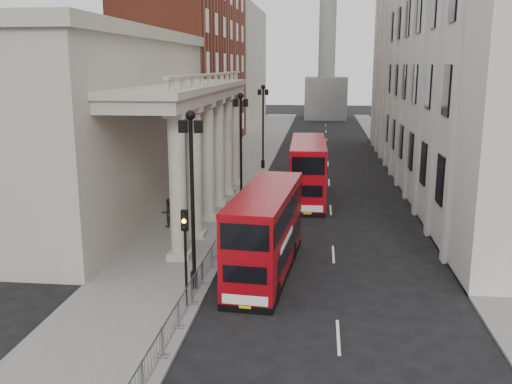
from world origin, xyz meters
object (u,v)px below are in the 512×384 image
object	(u,v)px
monument_column	(327,34)
pedestrian_c	(219,192)
lamp_post_south	(192,189)
lamp_post_north	(263,121)
traffic_light	(185,240)
pedestrian_b	(168,213)
bus_far	(308,169)
pedestrian_a	(210,201)
lamp_post_mid	(241,142)
bus_near	(266,230)

from	to	relation	value
monument_column	pedestrian_c	bearing A→B (deg)	-96.81
lamp_post_south	lamp_post_north	xyz separation A→B (m)	(0.00, 32.00, 0.00)
monument_column	traffic_light	world-z (taller)	monument_column
traffic_light	pedestrian_c	world-z (taller)	traffic_light
pedestrian_b	lamp_post_north	bearing A→B (deg)	-130.25
monument_column	traffic_light	distance (m)	91.17
lamp_post_north	bus_far	world-z (taller)	lamp_post_north
lamp_post_south	pedestrian_a	bearing A→B (deg)	97.96
lamp_post_south	pedestrian_b	xyz separation A→B (m)	(-3.92, 10.02, -3.87)
pedestrian_a	pedestrian_c	world-z (taller)	pedestrian_a
traffic_light	pedestrian_b	world-z (taller)	traffic_light
lamp_post_mid	pedestrian_b	bearing A→B (deg)	-123.21
bus_far	pedestrian_c	size ratio (longest dim) A/B	6.81
bus_far	pedestrian_c	world-z (taller)	bus_far
lamp_post_south	lamp_post_mid	size ratio (longest dim) A/B	1.00
pedestrian_a	lamp_post_south	bearing A→B (deg)	-82.07
bus_far	pedestrian_a	distance (m)	8.66
lamp_post_mid	bus_near	bearing A→B (deg)	-76.86
traffic_light	bus_near	xyz separation A→B (m)	(3.01, 4.70, -0.84)
lamp_post_south	monument_column	bearing A→B (deg)	85.71
pedestrian_b	pedestrian_c	distance (m)	7.40
lamp_post_north	pedestrian_c	xyz separation A→B (m)	(-1.87, -14.87, -4.00)
lamp_post_north	lamp_post_mid	bearing A→B (deg)	-90.00
monument_column	pedestrian_a	world-z (taller)	monument_column
bus_near	pedestrian_a	size ratio (longest dim) A/B	5.75
lamp_post_south	pedestrian_c	world-z (taller)	lamp_post_south
lamp_post_north	monument_column	bearing A→B (deg)	83.28
lamp_post_mid	traffic_light	distance (m)	18.11
traffic_light	lamp_post_north	bearing A→B (deg)	90.17
bus_near	pedestrian_b	distance (m)	10.23
bus_far	lamp_post_north	bearing A→B (deg)	109.16
lamp_post_north	pedestrian_b	distance (m)	22.66
pedestrian_c	traffic_light	bearing A→B (deg)	-98.20
lamp_post_north	pedestrian_c	size ratio (longest dim) A/B	5.23
lamp_post_south	bus_far	size ratio (longest dim) A/B	0.77
traffic_light	bus_far	world-z (taller)	bus_far
monument_column	traffic_light	size ratio (longest dim) A/B	12.60
pedestrian_a	pedestrian_b	world-z (taller)	pedestrian_b
monument_column	lamp_post_north	xyz separation A→B (m)	(-6.60, -56.00, -11.07)
pedestrian_c	lamp_post_mid	bearing A→B (deg)	-45.14
monument_column	pedestrian_b	xyz separation A→B (m)	(-10.52, -77.98, -14.94)
monument_column	pedestrian_b	world-z (taller)	monument_column
lamp_post_mid	pedestrian_a	size ratio (longest dim) A/B	4.69
lamp_post_south	pedestrian_a	size ratio (longest dim) A/B	4.69
lamp_post_south	pedestrian_c	size ratio (longest dim) A/B	5.23
monument_column	pedestrian_b	bearing A→B (deg)	-97.68
bus_near	bus_far	world-z (taller)	bus_far
lamp_post_north	lamp_post_south	bearing A→B (deg)	-90.00
monument_column	pedestrian_c	world-z (taller)	monument_column
bus_near	pedestrian_b	world-z (taller)	bus_near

